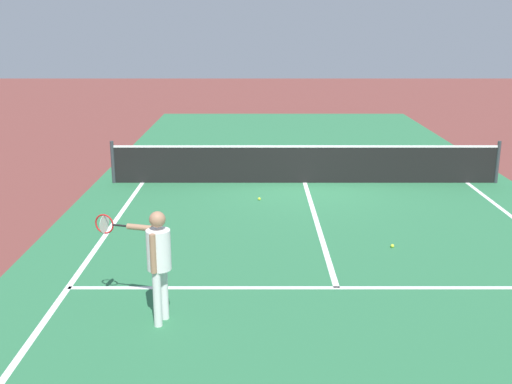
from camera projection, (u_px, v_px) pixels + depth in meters
ground_plane at (306, 183)px, 15.57m from camera, size 60.00×60.00×0.00m
court_surface_inbounds at (306, 183)px, 15.57m from camera, size 10.62×24.40×0.00m
line_sideline_left at (78, 276)px, 9.85m from camera, size 0.10×11.89×0.01m
line_service_near at (338, 288)px, 9.40m from camera, size 8.22×0.10×0.01m
line_center_service at (318, 222)px, 12.49m from camera, size 0.10×6.40×0.01m
net at (306, 164)px, 15.44m from camera, size 9.75×0.09×1.07m
player_near at (158, 255)px, 8.10m from camera, size 1.09×0.73×1.57m
tennis_ball_mid_court at (394, 246)px, 11.08m from camera, size 0.07×0.07×0.07m
tennis_ball_near_net at (260, 199)px, 14.04m from camera, size 0.07×0.07×0.07m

